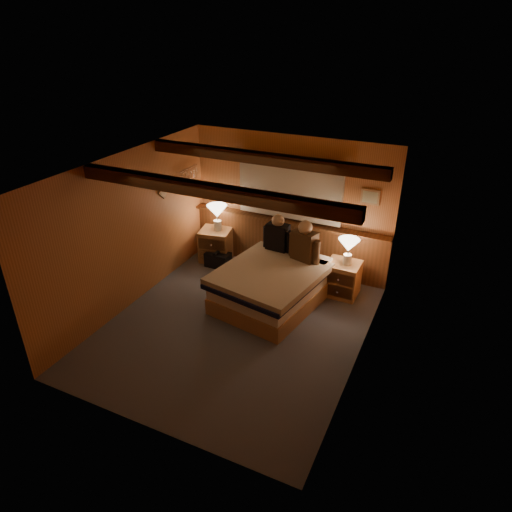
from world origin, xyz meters
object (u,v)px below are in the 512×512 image
Objects in this scene: bed at (273,285)px; lamp_left at (217,213)px; nightstand_left at (216,245)px; person_left at (278,235)px; nightstand_right at (342,279)px; person_right at (304,244)px; duffel_bag at (218,259)px; lamp_right at (349,247)px.

lamp_left is (-1.51, 0.94, 0.62)m from bed.
nightstand_left is 0.98× the size of person_left.
lamp_left is (-2.44, 0.23, 0.66)m from nightstand_right.
lamp_left is 0.69× the size of person_right.
person_right is at bearing -12.48° from person_left.
person_right is at bearing -13.55° from lamp_left.
person_left is 0.55m from person_right.
person_left is 0.93× the size of person_right.
nightstand_right is 1.28m from person_left.
duffel_bag is (-1.18, 0.03, -0.74)m from person_left.
lamp_left is 0.85m from duffel_bag.
lamp_left is 1.89m from person_right.
lamp_right reaches higher than nightstand_right.
lamp_right is (2.49, -0.23, -0.06)m from lamp_left.
nightstand_right is 2.54m from lamp_left.
person_left is (-0.20, 0.66, 0.55)m from bed.
person_right reaches higher than nightstand_left.
person_right is at bearing -159.47° from nightstand_right.
bed is 1.56m from duffel_bag.
nightstand_left is at bearing 175.61° from lamp_right.
nightstand_left is 1.10× the size of nightstand_right.
duffel_bag is (0.13, -0.25, -0.80)m from lamp_left.
duffel_bag is (0.16, -0.22, -0.16)m from nightstand_left.
person_left is 1.44× the size of duffel_bag.
nightstand_right is at bearing 34.74° from person_right.
nightstand_right reaches higher than duffel_bag.
nightstand_left is 2.00m from person_right.
person_right is (0.32, 0.50, 0.57)m from bed.
nightstand_right is 1.28× the size of duffel_bag.
person_left reaches higher than lamp_right.
bed is at bearing -68.73° from person_left.
nightstand_left is 2.60m from lamp_right.
lamp_left is 2.50m from lamp_right.
lamp_right is (2.53, -0.19, 0.58)m from nightstand_left.
nightstand_right is at bearing 47.45° from bed.
bed is 3.12× the size of person_left.
person_right reaches higher than lamp_left.
nightstand_left reaches higher than duffel_bag.
nightstand_left is 1.46× the size of lamp_right.
bed reaches higher than nightstand_right.
lamp_right is (0.05, -0.00, 0.60)m from nightstand_right.
person_left is (1.31, -0.28, -0.07)m from lamp_left.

